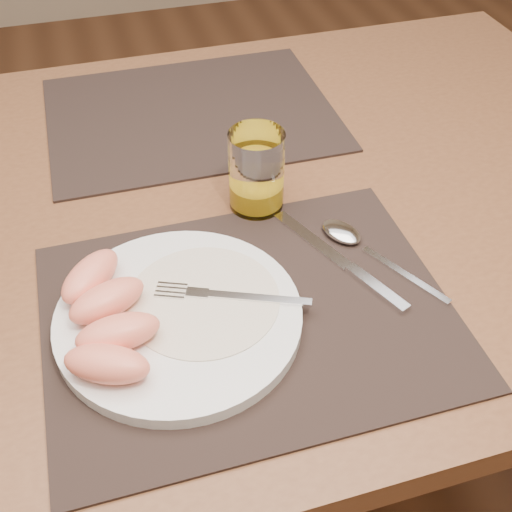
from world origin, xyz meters
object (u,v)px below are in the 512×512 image
object	(u,v)px
table	(207,244)
plate	(179,317)
juice_glass	(256,174)
placemat_near	(249,314)
fork	(219,295)
knife	(349,267)
spoon	(350,238)
placemat_far	(191,114)

from	to	relation	value
table	plate	size ratio (longest dim) A/B	5.19
table	juice_glass	bearing A→B (deg)	-28.84
placemat_near	fork	distance (m)	0.04
fork	knife	size ratio (longest dim) A/B	0.80
fork	knife	world-z (taller)	fork
placemat_near	juice_glass	xyz separation A→B (m)	(0.06, 0.18, 0.05)
fork	spoon	distance (m)	0.19
table	fork	size ratio (longest dim) A/B	8.37
placemat_far	table	bearing A→B (deg)	-97.60
placemat_near	knife	world-z (taller)	knife
placemat_near	knife	size ratio (longest dim) A/B	2.15
placemat_near	spoon	world-z (taller)	spoon
table	placemat_far	size ratio (longest dim) A/B	3.11
table	plate	xyz separation A→B (m)	(-0.08, -0.21, 0.10)
plate	placemat_near	bearing A→B (deg)	-6.67
table	knife	world-z (taller)	knife
knife	spoon	xyz separation A→B (m)	(0.02, 0.04, 0.00)
table	placemat_near	size ratio (longest dim) A/B	3.11
placemat_near	spoon	distance (m)	0.17
fork	knife	xyz separation A→B (m)	(0.16, 0.01, -0.02)
table	placemat_far	xyz separation A→B (m)	(0.03, 0.22, 0.09)
fork	plate	bearing A→B (deg)	-167.47
fork	knife	distance (m)	0.16
table	placemat_near	xyz separation A→B (m)	(-0.00, -0.22, 0.09)
spoon	juice_glass	world-z (taller)	juice_glass
table	placemat_near	bearing A→B (deg)	-90.09
placemat_near	plate	world-z (taller)	plate
placemat_near	placemat_far	xyz separation A→B (m)	(0.03, 0.44, 0.00)
table	fork	world-z (taller)	fork
placemat_far	plate	xyz separation A→B (m)	(-0.11, -0.43, 0.01)
fork	knife	bearing A→B (deg)	5.23
spoon	juice_glass	size ratio (longest dim) A/B	1.66
spoon	juice_glass	distance (m)	0.15
table	juice_glass	xyz separation A→B (m)	(0.06, -0.04, 0.14)
placemat_far	spoon	size ratio (longest dim) A/B	2.49
table	juice_glass	distance (m)	0.15
placemat_near	spoon	xyz separation A→B (m)	(0.16, 0.08, 0.01)
table	juice_glass	size ratio (longest dim) A/B	12.89
plate	juice_glass	size ratio (longest dim) A/B	2.49
juice_glass	fork	bearing A→B (deg)	-119.25
fork	table	bearing A→B (deg)	81.84
table	plate	distance (m)	0.24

